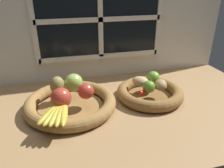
{
  "coord_description": "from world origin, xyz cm",
  "views": [
    {
      "loc": [
        -23.61,
        -81.87,
        48.15
      ],
      "look_at": [
        -1.95,
        -1.82,
        9.06
      ],
      "focal_mm": 34.95,
      "sensor_mm": 36.0,
      "label": 1
    }
  ],
  "objects_px": {
    "apple_green_back": "(74,83)",
    "potato_small": "(161,85)",
    "banana_bunch_front": "(58,112)",
    "lime_near": "(149,87)",
    "fruit_bowl_left": "(71,103)",
    "pear_brown": "(57,85)",
    "apple_red_right": "(86,91)",
    "chili_pepper": "(151,90)",
    "fruit_bowl_right": "(150,93)",
    "potato_oblong": "(141,81)",
    "lime_far": "(153,78)",
    "apple_red_front": "(61,98)"
  },
  "relations": [
    {
      "from": "apple_green_back",
      "to": "banana_bunch_front",
      "type": "distance_m",
      "value": 0.2
    },
    {
      "from": "pear_brown",
      "to": "lime_near",
      "type": "bearing_deg",
      "value": -13.2
    },
    {
      "from": "chili_pepper",
      "to": "pear_brown",
      "type": "bearing_deg",
      "value": 148.96
    },
    {
      "from": "apple_green_back",
      "to": "potato_oblong",
      "type": "relative_size",
      "value": 0.99
    },
    {
      "from": "apple_green_back",
      "to": "chili_pepper",
      "type": "distance_m",
      "value": 0.33
    },
    {
      "from": "banana_bunch_front",
      "to": "lime_near",
      "type": "relative_size",
      "value": 3.38
    },
    {
      "from": "apple_red_front",
      "to": "lime_far",
      "type": "relative_size",
      "value": 1.3
    },
    {
      "from": "potato_small",
      "to": "chili_pepper",
      "type": "bearing_deg",
      "value": -174.31
    },
    {
      "from": "apple_red_right",
      "to": "potato_oblong",
      "type": "xyz_separation_m",
      "value": [
        0.26,
        0.05,
        -0.01
      ]
    },
    {
      "from": "potato_oblong",
      "to": "chili_pepper",
      "type": "height_order",
      "value": "potato_oblong"
    },
    {
      "from": "banana_bunch_front",
      "to": "lime_near",
      "type": "distance_m",
      "value": 0.39
    },
    {
      "from": "pear_brown",
      "to": "potato_small",
      "type": "relative_size",
      "value": 1.22
    },
    {
      "from": "pear_brown",
      "to": "chili_pepper",
      "type": "relative_size",
      "value": 0.65
    },
    {
      "from": "lime_near",
      "to": "chili_pepper",
      "type": "bearing_deg",
      "value": 10.99
    },
    {
      "from": "potato_oblong",
      "to": "apple_red_right",
      "type": "bearing_deg",
      "value": -168.82
    },
    {
      "from": "apple_red_front",
      "to": "fruit_bowl_right",
      "type": "bearing_deg",
      "value": 9.4
    },
    {
      "from": "lime_far",
      "to": "apple_red_front",
      "type": "bearing_deg",
      "value": -166.16
    },
    {
      "from": "pear_brown",
      "to": "lime_near",
      "type": "xyz_separation_m",
      "value": [
        0.37,
        -0.09,
        -0.01
      ]
    },
    {
      "from": "fruit_bowl_left",
      "to": "lime_near",
      "type": "xyz_separation_m",
      "value": [
        0.33,
        -0.04,
        0.05
      ]
    },
    {
      "from": "potato_small",
      "to": "lime_near",
      "type": "xyz_separation_m",
      "value": [
        -0.06,
        -0.01,
        0.0
      ]
    },
    {
      "from": "fruit_bowl_left",
      "to": "potato_oblong",
      "type": "xyz_separation_m",
      "value": [
        0.32,
        0.03,
        0.05
      ]
    },
    {
      "from": "fruit_bowl_left",
      "to": "fruit_bowl_right",
      "type": "height_order",
      "value": "same"
    },
    {
      "from": "fruit_bowl_left",
      "to": "lime_near",
      "type": "bearing_deg",
      "value": -6.78
    },
    {
      "from": "fruit_bowl_left",
      "to": "pear_brown",
      "type": "relative_size",
      "value": 4.84
    },
    {
      "from": "chili_pepper",
      "to": "banana_bunch_front",
      "type": "bearing_deg",
      "value": 173.85
    },
    {
      "from": "fruit_bowl_left",
      "to": "apple_red_right",
      "type": "height_order",
      "value": "apple_red_right"
    },
    {
      "from": "apple_red_right",
      "to": "lime_near",
      "type": "xyz_separation_m",
      "value": [
        0.27,
        -0.02,
        -0.01
      ]
    },
    {
      "from": "potato_small",
      "to": "lime_far",
      "type": "height_order",
      "value": "lime_far"
    },
    {
      "from": "lime_near",
      "to": "apple_green_back",
      "type": "bearing_deg",
      "value": 162.17
    },
    {
      "from": "apple_red_right",
      "to": "apple_green_back",
      "type": "bearing_deg",
      "value": 115.37
    },
    {
      "from": "fruit_bowl_right",
      "to": "chili_pepper",
      "type": "distance_m",
      "value": 0.05
    },
    {
      "from": "potato_small",
      "to": "banana_bunch_front",
      "type": "bearing_deg",
      "value": -168.36
    },
    {
      "from": "lime_near",
      "to": "lime_far",
      "type": "relative_size",
      "value": 0.89
    },
    {
      "from": "potato_small",
      "to": "chili_pepper",
      "type": "distance_m",
      "value": 0.05
    },
    {
      "from": "fruit_bowl_left",
      "to": "apple_red_front",
      "type": "relative_size",
      "value": 4.89
    },
    {
      "from": "banana_bunch_front",
      "to": "lime_near",
      "type": "bearing_deg",
      "value": 12.38
    },
    {
      "from": "potato_oblong",
      "to": "chili_pepper",
      "type": "distance_m",
      "value": 0.07
    },
    {
      "from": "fruit_bowl_left",
      "to": "apple_red_front",
      "type": "xyz_separation_m",
      "value": [
        -0.04,
        -0.06,
        0.07
      ]
    },
    {
      "from": "apple_green_back",
      "to": "chili_pepper",
      "type": "xyz_separation_m",
      "value": [
        0.32,
        -0.1,
        -0.03
      ]
    },
    {
      "from": "fruit_bowl_right",
      "to": "apple_red_front",
      "type": "bearing_deg",
      "value": -170.6
    },
    {
      "from": "apple_red_right",
      "to": "potato_small",
      "type": "bearing_deg",
      "value": -1.75
    },
    {
      "from": "fruit_bowl_left",
      "to": "pear_brown",
      "type": "distance_m",
      "value": 0.09
    },
    {
      "from": "apple_green_back",
      "to": "potato_small",
      "type": "relative_size",
      "value": 1.22
    },
    {
      "from": "fruit_bowl_left",
      "to": "pear_brown",
      "type": "height_order",
      "value": "pear_brown"
    },
    {
      "from": "fruit_bowl_left",
      "to": "apple_red_right",
      "type": "distance_m",
      "value": 0.09
    },
    {
      "from": "apple_red_right",
      "to": "potato_small",
      "type": "relative_size",
      "value": 1.01
    },
    {
      "from": "potato_oblong",
      "to": "potato_small",
      "type": "bearing_deg",
      "value": -41.42
    },
    {
      "from": "fruit_bowl_left",
      "to": "pear_brown",
      "type": "bearing_deg",
      "value": 132.82
    },
    {
      "from": "fruit_bowl_left",
      "to": "potato_small",
      "type": "relative_size",
      "value": 5.92
    },
    {
      "from": "apple_red_right",
      "to": "lime_near",
      "type": "relative_size",
      "value": 1.22
    }
  ]
}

